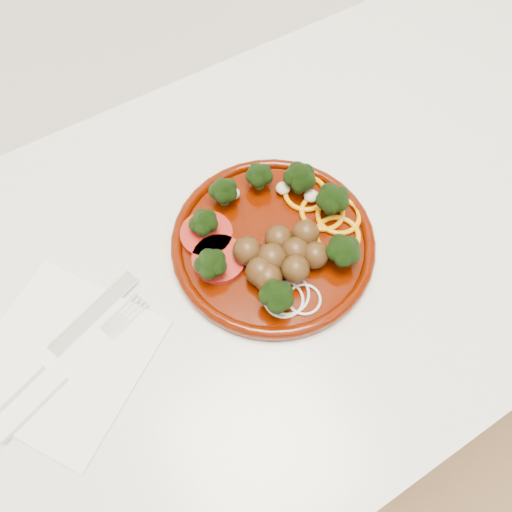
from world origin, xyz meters
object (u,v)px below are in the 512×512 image
knife (35,368)px  fork (50,388)px  napkin (62,358)px  plate (274,239)px

knife → fork: knife is taller
napkin → knife: size_ratio=0.80×
napkin → knife: 0.03m
plate → napkin: 0.27m
plate → knife: bearing=179.0°
napkin → fork: bearing=-128.1°
knife → napkin: bearing=-22.7°
plate → knife: size_ratio=1.13×
plate → knife: plate is taller
plate → napkin: size_ratio=1.40×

